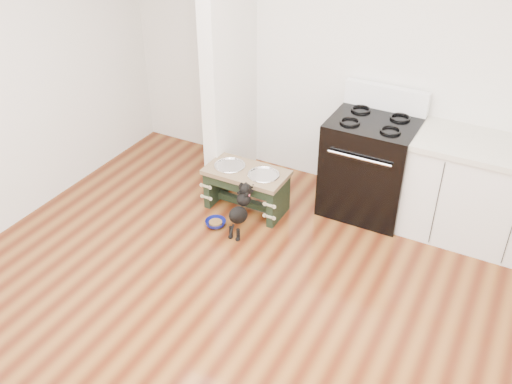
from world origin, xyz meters
The scene contains 8 objects.
ground centered at (0.00, 0.00, 0.00)m, with size 5.00×5.00×0.00m, color #4A1D0D.
room_shell centered at (0.00, 0.00, 1.62)m, with size 5.00×5.00×5.00m.
partition_wall centered at (-1.18, 2.10, 1.35)m, with size 0.15×0.80×2.70m, color silver.
oven_range centered at (0.25, 2.16, 0.48)m, with size 0.76×0.69×1.14m.
cabinet_run centered at (1.23, 2.18, 0.45)m, with size 1.24×0.64×0.91m.
dog_feeder centered at (-0.74, 1.62, 0.30)m, with size 0.76×0.41×0.43m.
puppy centered at (-0.60, 1.27, 0.25)m, with size 0.13×0.39×0.46m.
floor_bowl centered at (-0.85, 1.24, 0.03)m, with size 0.20×0.20×0.06m.
Camera 1 is at (1.45, -2.29, 3.10)m, focal length 40.00 mm.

